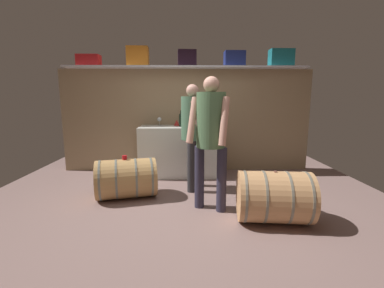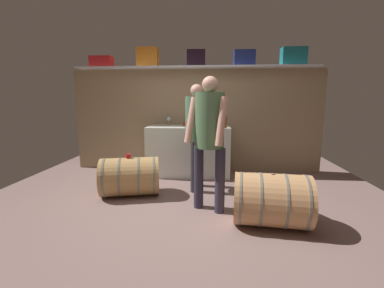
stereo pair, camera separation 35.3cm
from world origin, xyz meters
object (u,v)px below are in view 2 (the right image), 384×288
object	(u,v)px
toolcase_orange	(148,57)
wine_barrel_near	(130,177)
wine_bottle_dark	(189,119)
tasting_cup	(128,156)
wine_bottle_amber	(225,121)
work_cabinet	(189,151)
wine_glass	(168,119)
toolcase_teal	(293,57)
toolcase_navy	(244,58)
wine_barrel_far	(272,200)
red_funnel	(185,123)
winemaker_pouring	(197,126)
visitor_tasting	(209,130)
toolcase_black	(196,58)
toolcase_red	(102,62)

from	to	relation	value
toolcase_orange	wine_barrel_near	size ratio (longest dim) A/B	0.41
wine_bottle_dark	tasting_cup	xyz separation A→B (m)	(-0.79, -1.14, -0.45)
toolcase_orange	wine_bottle_amber	xyz separation A→B (m)	(1.45, -0.47, -1.16)
work_cabinet	wine_glass	bearing A→B (deg)	149.48
wine_bottle_amber	tasting_cup	xyz separation A→B (m)	(-1.44, -0.93, -0.45)
wine_glass	toolcase_teal	bearing A→B (deg)	-0.35
toolcase_navy	wine_bottle_dark	size ratio (longest dim) A/B	1.26
wine_glass	wine_barrel_far	bearing A→B (deg)	-55.08
toolcase_orange	wine_glass	bearing A→B (deg)	0.06
red_funnel	wine_barrel_near	world-z (taller)	red_funnel
wine_barrel_near	wine_barrel_far	bearing A→B (deg)	-36.49
wine_barrel_far	winemaker_pouring	size ratio (longest dim) A/B	0.54
work_cabinet	toolcase_navy	bearing A→B (deg)	13.16
wine_bottle_dark	toolcase_navy	bearing A→B (deg)	14.32
toolcase_orange	tasting_cup	size ratio (longest dim) A/B	5.73
toolcase_teal	visitor_tasting	distance (m)	2.63
work_cabinet	wine_bottle_dark	world-z (taller)	wine_bottle_dark
wine_glass	winemaker_pouring	size ratio (longest dim) A/B	0.09
toolcase_teal	wine_glass	xyz separation A→B (m)	(-2.31, 0.01, -1.16)
work_cabinet	wine_bottle_amber	world-z (taller)	wine_bottle_amber
toolcase_navy	red_funnel	bearing A→B (deg)	-176.92
winemaker_pouring	wine_glass	bearing A→B (deg)	-140.88
toolcase_orange	toolcase_teal	size ratio (longest dim) A/B	0.90
toolcase_navy	toolcase_orange	bearing A→B (deg)	178.94
toolcase_navy	winemaker_pouring	world-z (taller)	toolcase_navy
visitor_tasting	wine_glass	bearing A→B (deg)	-39.83
toolcase_navy	wine_bottle_dark	xyz separation A→B (m)	(-1.01, -0.26, -1.11)
wine_bottle_dark	red_funnel	distance (m)	0.21
wine_barrel_near	wine_barrel_far	world-z (taller)	wine_barrel_far
visitor_tasting	toolcase_black	bearing A→B (deg)	-55.00
visitor_tasting	toolcase_orange	bearing A→B (deg)	-30.77
winemaker_pouring	toolcase_teal	bearing A→B (deg)	129.56
toolcase_orange	toolcase_black	size ratio (longest dim) A/B	1.16
toolcase_navy	wine_barrel_far	distance (m)	2.90
toolcase_black	visitor_tasting	distance (m)	2.18
toolcase_black	toolcase_teal	world-z (taller)	toolcase_teal
wine_barrel_far	toolcase_teal	bearing A→B (deg)	76.92
red_funnel	wine_barrel_near	distance (m)	1.65
toolcase_navy	tasting_cup	xyz separation A→B (m)	(-1.80, -1.40, -1.57)
toolcase_black	wine_glass	bearing A→B (deg)	175.24
winemaker_pouring	visitor_tasting	xyz separation A→B (m)	(0.20, -0.81, 0.03)
toolcase_orange	tasting_cup	bearing A→B (deg)	-91.83
toolcase_teal	work_cabinet	xyz separation A→B (m)	(-1.89, -0.24, -1.73)
toolcase_red	wine_barrel_far	xyz separation A→B (m)	(2.84, -2.21, -1.83)
visitor_tasting	red_funnel	bearing A→B (deg)	-48.37
toolcase_orange	winemaker_pouring	distance (m)	1.87
wine_glass	wine_bottle_dark	bearing A→B (deg)	-32.50
toolcase_red	wine_barrel_far	distance (m)	4.04
toolcase_orange	winemaker_pouring	world-z (taller)	toolcase_orange
wine_glass	tasting_cup	bearing A→B (deg)	-104.52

